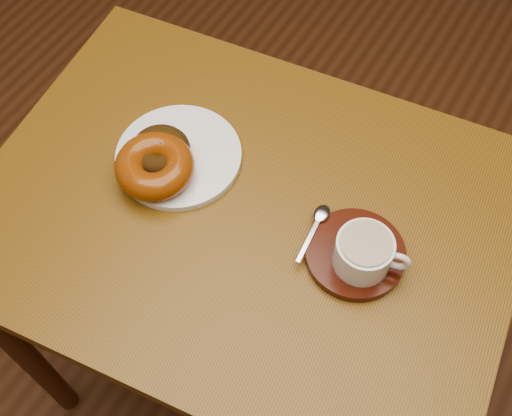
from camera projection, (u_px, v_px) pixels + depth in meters
The scene contains 7 objects.
cafe_table at pixel (246, 246), 1.10m from camera, with size 0.90×0.72×0.78m.
donut_plate at pixel (179, 156), 1.04m from camera, with size 0.20×0.20×0.01m, color silver.
donut_cinnamon at pixel (160, 150), 1.02m from camera, with size 0.10×0.10×0.03m, color #37210B.
donut_caramel at pixel (155, 166), 0.99m from camera, with size 0.13×0.13×0.05m.
saucer at pixel (355, 254), 0.95m from camera, with size 0.15×0.15×0.02m, color #371007.
coffee_cup at pixel (365, 252), 0.91m from camera, with size 0.11×0.08×0.06m.
teaspoon at pixel (319, 219), 0.96m from camera, with size 0.02×0.11×0.01m.
Camera 1 is at (0.05, -0.26, 1.63)m, focal length 45.00 mm.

